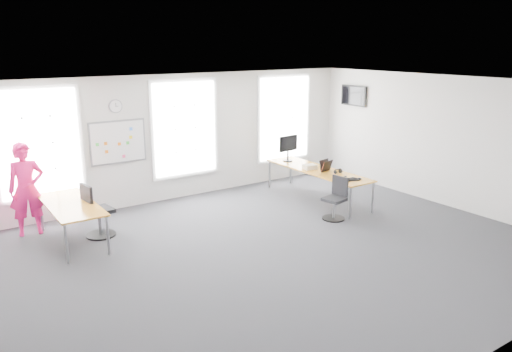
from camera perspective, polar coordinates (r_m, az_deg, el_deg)
floor at (r=9.20m, az=1.71°, el=-8.69°), size 10.00×10.00×0.00m
ceiling at (r=8.45m, az=1.87°, el=10.27°), size 10.00×10.00×0.00m
wall_back at (r=12.09m, az=-9.47°, el=4.33°), size 10.00×0.00×10.00m
wall_front at (r=6.11m, az=24.63°, el=-7.48°), size 10.00×0.00×10.00m
wall_right at (r=12.27m, az=21.07°, el=3.68°), size 0.00×10.00×10.00m
window_left at (r=11.13m, az=-23.58°, el=3.41°), size 1.60×0.06×2.20m
window_mid at (r=12.16m, az=-8.17°, el=5.40°), size 1.60×0.06×2.20m
window_right at (r=13.73m, az=3.19°, el=6.61°), size 1.60×0.06×2.20m
desk_right at (r=12.09m, az=7.03°, el=0.54°), size 0.82×3.07×0.75m
desk_left at (r=10.06m, az=-20.40°, el=-3.32°), size 0.83×2.09×0.76m
chair_right at (r=10.88m, az=9.09°, el=-2.79°), size 0.49×0.49×0.92m
chair_left at (r=10.22m, az=-17.82°, el=-4.11°), size 0.58×0.58×1.09m
person at (r=10.74m, az=-24.74°, el=-1.37°), size 0.72×0.51×1.85m
whiteboard at (r=11.57m, az=-15.49°, el=3.76°), size 1.20×0.03×0.90m
wall_clock at (r=11.44m, az=-15.77°, el=7.69°), size 0.30×0.04×0.30m
tv at (r=14.02m, az=11.11°, el=9.00°), size 0.06×0.90×0.55m
keyboard at (r=11.20m, az=10.51°, el=-0.46°), size 0.50×0.31×0.02m
mouse at (r=11.33m, az=11.76°, el=-0.30°), size 0.07×0.11×0.04m
lens_cap at (r=11.54m, az=10.21°, el=-0.03°), size 0.08×0.08×0.01m
headphones at (r=11.75m, az=9.33°, el=0.53°), size 0.19×0.10×0.11m
laptop_sleeve at (r=11.90m, az=7.97°, el=1.18°), size 0.35×0.25×0.27m
paper_stack at (r=12.09m, az=6.17°, el=1.05°), size 0.33×0.26×0.10m
monitor at (r=12.77m, az=3.72°, el=3.46°), size 0.60×0.25×0.67m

